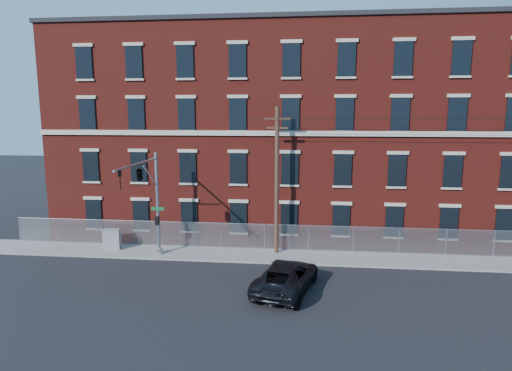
{
  "coord_description": "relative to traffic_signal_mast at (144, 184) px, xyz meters",
  "views": [
    {
      "loc": [
        3.59,
        -22.88,
        9.67
      ],
      "look_at": [
        0.75,
        4.0,
        5.09
      ],
      "focal_mm": 29.95,
      "sensor_mm": 36.0,
      "label": 1
    }
  ],
  "objects": [
    {
      "name": "chain_link_fence",
      "position": [
        18.0,
        4.12,
        -4.33
      ],
      "size": [
        59.06,
        0.06,
        1.85
      ],
      "color": "#A5A8AD",
      "rests_on": "ground"
    },
    {
      "name": "traffic_signal_mast",
      "position": [
        0.0,
        0.0,
        0.0
      ],
      "size": [
        0.9,
        6.75,
        7.0
      ],
      "color": "#9EA0A5",
      "rests_on": "ground"
    },
    {
      "name": "utility_pole_near",
      "position": [
        8.0,
        3.42,
        -0.05
      ],
      "size": [
        1.8,
        0.28,
        10.0
      ],
      "color": "#483024",
      "rests_on": "ground"
    },
    {
      "name": "ground",
      "position": [
        6.0,
        -2.18,
        -5.39
      ],
      "size": [
        140.0,
        140.0,
        0.0
      ],
      "primitive_type": "plane",
      "color": "black",
      "rests_on": "ground"
    },
    {
      "name": "utility_cabinet",
      "position": [
        -3.67,
        2.93,
        -4.55
      ],
      "size": [
        1.22,
        0.73,
        1.45
      ],
      "primitive_type": "cube",
      "rotation": [
        0.0,
        0.0,
        0.13
      ],
      "color": "gray",
      "rests_on": "sidewalk"
    },
    {
      "name": "sidewalk",
      "position": [
        18.0,
        2.82,
        -5.33
      ],
      "size": [
        65.0,
        3.0,
        0.12
      ],
      "primitive_type": "cube",
      "color": "gray",
      "rests_on": "ground"
    },
    {
      "name": "pickup_truck",
      "position": [
        8.9,
        -2.71,
        -4.6
      ],
      "size": [
        3.98,
        6.18,
        1.59
      ],
      "primitive_type": "imported",
      "rotation": [
        0.0,
        0.0,
        2.89
      ],
      "color": "black",
      "rests_on": "ground"
    },
    {
      "name": "mill_building",
      "position": [
        18.0,
        11.75,
        2.76
      ],
      "size": [
        55.3,
        14.32,
        16.3
      ],
      "color": "maroon",
      "rests_on": "ground"
    }
  ]
}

